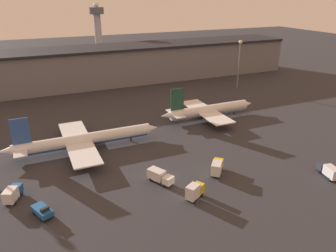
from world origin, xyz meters
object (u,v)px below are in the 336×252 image
(airplane_0, at_px, (83,140))
(airplane_1, at_px, (208,110))
(service_vehicle_2, at_px, (42,211))
(service_vehicle_3, at_px, (329,171))
(service_vehicle_0, at_px, (160,176))
(service_vehicle_4, at_px, (195,191))
(service_vehicle_5, at_px, (217,167))
(service_vehicle_1, at_px, (12,193))
(control_tower, at_px, (98,29))

(airplane_0, height_order, airplane_1, airplane_1)
(service_vehicle_2, xyz_separation_m, service_vehicle_3, (68.59, -12.78, 0.58))
(service_vehicle_0, bearing_deg, service_vehicle_4, -2.02)
(service_vehicle_0, distance_m, service_vehicle_4, 10.85)
(airplane_1, bearing_deg, service_vehicle_3, -81.66)
(service_vehicle_5, bearing_deg, service_vehicle_0, 121.76)
(service_vehicle_0, bearing_deg, service_vehicle_5, 54.85)
(service_vehicle_4, relative_size, service_vehicle_5, 0.84)
(service_vehicle_0, height_order, service_vehicle_2, service_vehicle_0)
(service_vehicle_1, bearing_deg, airplane_1, -43.64)
(service_vehicle_2, height_order, service_vehicle_5, service_vehicle_5)
(airplane_1, height_order, service_vehicle_1, airplane_1)
(service_vehicle_0, xyz_separation_m, service_vehicle_2, (-27.82, -2.31, -0.53))
(airplane_1, bearing_deg, service_vehicle_4, -123.36)
(airplane_1, distance_m, service_vehicle_3, 49.69)
(airplane_1, xyz_separation_m, service_vehicle_1, (-67.26, -27.84, -1.34))
(service_vehicle_0, bearing_deg, airplane_1, 108.09)
(service_vehicle_2, relative_size, service_vehicle_5, 0.92)
(service_vehicle_1, relative_size, service_vehicle_5, 0.97)
(service_vehicle_1, bearing_deg, service_vehicle_4, -88.91)
(service_vehicle_1, height_order, service_vehicle_4, service_vehicle_4)
(service_vehicle_2, bearing_deg, service_vehicle_4, 53.87)
(airplane_1, height_order, service_vehicle_2, airplane_1)
(airplane_1, distance_m, service_vehicle_5, 40.61)
(service_vehicle_2, xyz_separation_m, service_vehicle_4, (32.45, -7.50, 0.86))
(airplane_0, relative_size, service_vehicle_4, 8.73)
(airplane_0, height_order, service_vehicle_2, airplane_0)
(airplane_0, relative_size, service_vehicle_1, 7.56)
(airplane_1, xyz_separation_m, service_vehicle_0, (-33.68, -34.08, -1.45))
(airplane_1, relative_size, service_vehicle_2, 6.48)
(airplane_0, distance_m, control_tower, 128.94)
(service_vehicle_3, height_order, control_tower, control_tower)
(service_vehicle_3, bearing_deg, airplane_0, 64.98)
(airplane_0, height_order, service_vehicle_1, airplane_0)
(service_vehicle_0, distance_m, control_tower, 152.01)
(service_vehicle_2, xyz_separation_m, service_vehicle_5, (43.15, 0.18, 0.76))
(service_vehicle_0, xyz_separation_m, service_vehicle_5, (15.32, -2.13, 0.23))
(airplane_0, distance_m, service_vehicle_2, 31.82)
(service_vehicle_4, bearing_deg, airplane_1, 26.45)
(service_vehicle_3, relative_size, service_vehicle_5, 1.07)
(service_vehicle_1, bearing_deg, control_tower, 3.63)
(airplane_1, xyz_separation_m, service_vehicle_5, (-18.36, -36.21, -1.22))
(control_tower, bearing_deg, airplane_1, -82.86)
(service_vehicle_4, bearing_deg, airplane_0, 87.24)
(airplane_0, bearing_deg, service_vehicle_3, -36.93)
(service_vehicle_2, bearing_deg, service_vehicle_5, 67.13)
(service_vehicle_5, bearing_deg, service_vehicle_1, 119.95)
(airplane_0, distance_m, airplane_1, 48.31)
(service_vehicle_1, height_order, service_vehicle_5, service_vehicle_5)
(airplane_0, bearing_deg, service_vehicle_4, -62.57)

